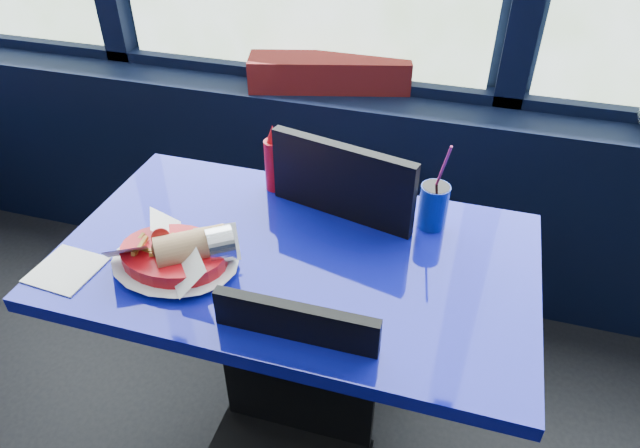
{
  "coord_description": "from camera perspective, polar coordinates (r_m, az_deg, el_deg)",
  "views": [
    {
      "loc": [
        0.68,
        0.95,
        1.68
      ],
      "look_at": [
        0.37,
        1.98,
        0.87
      ],
      "focal_mm": 32.0,
      "sensor_mm": 36.0,
      "label": 1
    }
  ],
  "objects": [
    {
      "name": "napkin",
      "position": [
        1.53,
        -24.03,
        -4.19
      ],
      "size": [
        0.16,
        0.16,
        0.0
      ],
      "primitive_type": "cube",
      "rotation": [
        0.0,
        0.0,
        -0.07
      ],
      "color": "white",
      "rests_on": "near_table"
    },
    {
      "name": "near_table",
      "position": [
        1.58,
        -2.27,
        -8.03
      ],
      "size": [
        1.2,
        0.7,
        0.75
      ],
      "color": "black",
      "rests_on": "ground"
    },
    {
      "name": "ketchup_bottle",
      "position": [
        1.65,
        -4.61,
        6.28
      ],
      "size": [
        0.06,
        0.06,
        0.21
      ],
      "color": "red",
      "rests_on": "near_table"
    },
    {
      "name": "chair_near_back",
      "position": [
        1.8,
        2.08,
        -1.7
      ],
      "size": [
        0.52,
        0.53,
        0.97
      ],
      "rotation": [
        0.0,
        0.0,
        2.91
      ],
      "color": "black",
      "rests_on": "ground"
    },
    {
      "name": "window_sill",
      "position": [
        2.41,
        -2.43,
        4.75
      ],
      "size": [
        5.0,
        0.26,
        0.8
      ],
      "primitive_type": "cube",
      "color": "black",
      "rests_on": "ground"
    },
    {
      "name": "planter_box",
      "position": [
        2.19,
        0.95,
        14.88
      ],
      "size": [
        0.61,
        0.3,
        0.12
      ],
      "primitive_type": "cube",
      "rotation": [
        0.0,
        0.0,
        0.26
      ],
      "color": "maroon",
      "rests_on": "window_sill"
    },
    {
      "name": "food_basket",
      "position": [
        1.44,
        -14.18,
        -2.93
      ],
      "size": [
        0.32,
        0.31,
        0.1
      ],
      "rotation": [
        0.0,
        0.0,
        0.19
      ],
      "color": "red",
      "rests_on": "near_table"
    },
    {
      "name": "soda_cup",
      "position": [
        1.54,
        11.28,
        1.88
      ],
      "size": [
        0.08,
        0.08,
        0.26
      ],
      "rotation": [
        0.0,
        0.0,
        0.05
      ],
      "color": "#0E269B",
      "rests_on": "near_table"
    }
  ]
}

